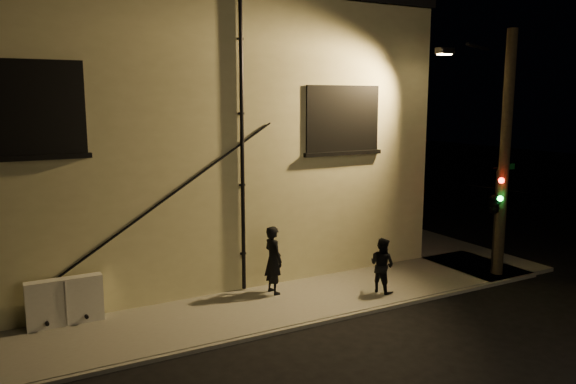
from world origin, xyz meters
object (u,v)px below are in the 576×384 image
traffic_signal (495,202)px  streetlamp_pole (502,150)px  pedestrian_a (273,260)px  pedestrian_b (382,265)px  utility_cabinet (65,302)px

traffic_signal → streetlamp_pole: streetlamp_pole is taller
pedestrian_a → traffic_signal: traffic_signal is taller
pedestrian_a → pedestrian_b: size_ratio=1.23×
pedestrian_b → traffic_signal: traffic_signal is taller
utility_cabinet → pedestrian_b: bearing=-12.4°
utility_cabinet → pedestrian_a: size_ratio=0.91×
utility_cabinet → streetlamp_pole: 13.11m
traffic_signal → pedestrian_b: bearing=173.9°
pedestrian_a → streetlamp_pole: 7.77m
utility_cabinet → pedestrian_b: 8.49m
utility_cabinet → pedestrian_b: (8.29, -1.81, 0.20)m
utility_cabinet → traffic_signal: size_ratio=0.51×
pedestrian_b → traffic_signal: size_ratio=0.46×
pedestrian_a → traffic_signal: size_ratio=0.56×
pedestrian_b → traffic_signal: (3.98, -0.42, 1.55)m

